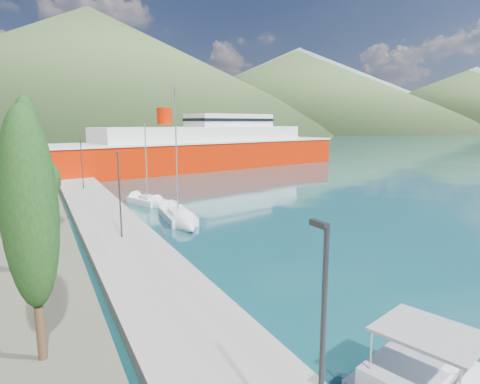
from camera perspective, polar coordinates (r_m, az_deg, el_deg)
ground at (r=134.50m, az=-21.20°, el=5.41°), size 1400.00×1400.00×0.00m
quay at (r=40.68m, az=-19.39°, el=-2.72°), size 5.00×88.00×0.80m
hills_far at (r=653.97m, az=-14.06°, el=15.58°), size 1480.00×900.00×180.00m
hills_near at (r=403.94m, az=-11.34°, el=15.39°), size 1010.00×520.00×115.00m
tree_row at (r=45.08m, az=-27.57°, el=4.67°), size 3.87×64.39×10.64m
lamp_posts at (r=29.79m, az=-16.96°, el=0.19°), size 0.15×46.72×6.06m
sailboat_near at (r=35.62m, az=-8.15°, el=-4.14°), size 3.16×9.07×12.80m
sailboat_mid at (r=44.20m, az=-12.04°, el=-1.57°), size 4.16×6.90×9.66m
ferry at (r=79.45m, az=-4.98°, el=6.08°), size 62.33×24.41×12.11m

